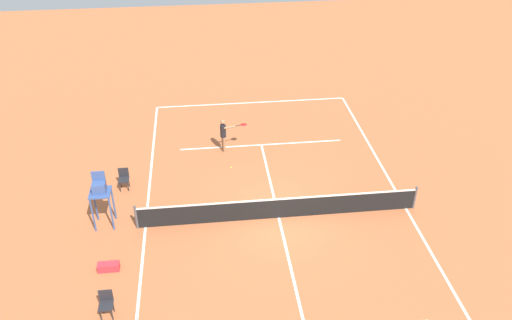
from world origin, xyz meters
name	(u,v)px	position (x,y,z in m)	size (l,w,h in m)	color
ground_plane	(279,218)	(0.00, 0.00, 0.00)	(60.00, 60.00, 0.00)	#B76038
court_lines	(279,218)	(0.00, 0.00, 0.00)	(10.76, 21.00, 0.01)	white
tennis_net	(279,208)	(0.00, 0.00, 0.50)	(11.36, 0.10, 1.07)	#4C4C51
player_serving	(224,132)	(1.84, -5.40, 1.02)	(1.32, 0.48, 1.72)	#9E704C
tennis_ball	(231,167)	(1.65, -3.84, 0.03)	(0.07, 0.07, 0.07)	#CCE033
umpire_chair	(100,192)	(6.89, -0.37, 1.61)	(0.80, 0.80, 2.41)	#38518C
courtside_chair_near	(106,303)	(6.25, 4.29, 0.53)	(0.44, 0.46, 0.95)	#262626
courtside_chair_mid	(124,178)	(6.37, -2.80, 0.53)	(0.44, 0.46, 0.95)	#262626
equipment_bag	(109,267)	(6.47, 2.24, 0.15)	(0.76, 0.32, 0.30)	red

